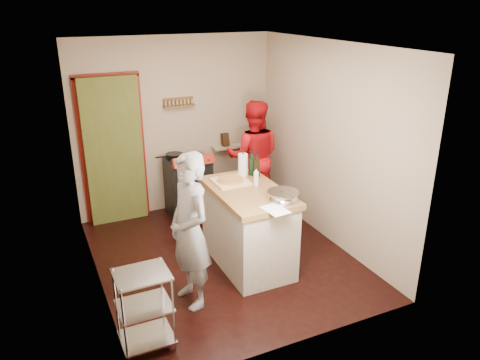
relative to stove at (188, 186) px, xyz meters
name	(u,v)px	position (x,y,z in m)	size (l,w,h in m)	color
floor	(223,257)	(-0.05, -1.42, -0.45)	(3.50, 3.50, 0.00)	black
back_wall	(133,141)	(-0.69, 0.36, 0.68)	(3.00, 0.44, 2.60)	tan
left_wall	(89,179)	(-1.55, -1.42, 0.85)	(0.04, 3.50, 2.60)	tan
right_wall	(328,144)	(1.45, -1.42, 0.85)	(0.04, 3.50, 2.60)	tan
ceiling	(220,44)	(-0.05, -1.42, 2.16)	(3.00, 3.50, 0.02)	white
stove	(188,186)	(0.00, 0.00, 0.00)	(0.60, 0.63, 1.00)	black
wire_shelving	(144,307)	(-1.33, -2.62, -0.01)	(0.48, 0.40, 0.80)	silver
island	(248,226)	(0.18, -1.69, 0.07)	(0.77, 1.44, 1.29)	beige
person_stripe	(190,232)	(-0.70, -2.13, 0.39)	(0.61, 0.40, 1.68)	#B7B7BC
person_red	(253,157)	(0.95, -0.26, 0.40)	(0.83, 0.64, 1.70)	#BB0C12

